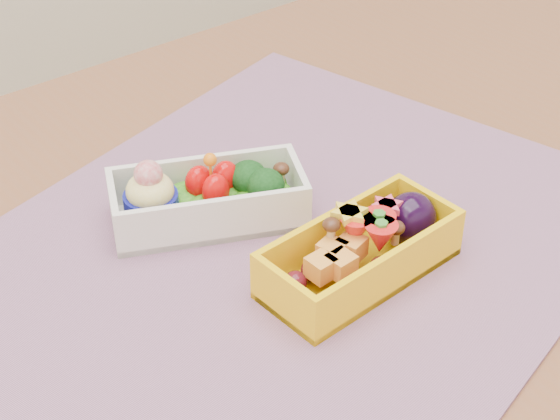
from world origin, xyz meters
TOP-DOWN VIEW (x-y plane):
  - table at (0.00, 0.00)m, footprint 1.20×0.80m
  - placemat at (-0.04, 0.04)m, footprint 0.63×0.54m
  - bento_white at (-0.05, 0.11)m, footprint 0.16×0.12m
  - bento_yellow at (-0.00, -0.02)m, footprint 0.15×0.08m

SIDE VIEW (x-z plane):
  - table at x=0.00m, z-range 0.28..1.03m
  - placemat at x=-0.04m, z-range 0.75..0.75m
  - bento_white at x=-0.05m, z-range 0.74..0.81m
  - bento_yellow at x=0.00m, z-range 0.75..0.80m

